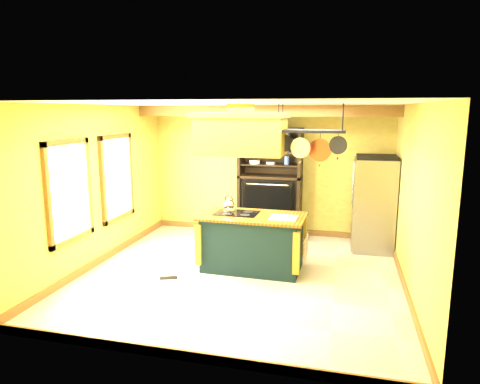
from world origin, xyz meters
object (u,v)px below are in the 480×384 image
at_px(refrigerator, 374,205).
at_px(hutch, 270,195).
at_px(pot_rack, 311,137).
at_px(kitchen_island, 252,242).
at_px(range_hood, 241,133).

xyz_separation_m(refrigerator, hutch, (-2.03, 0.36, 0.03)).
height_order(pot_rack, refrigerator, pot_rack).
distance_m(refrigerator, hutch, 2.07).
relative_size(kitchen_island, range_hood, 1.18).
height_order(range_hood, hutch, range_hood).
height_order(kitchen_island, hutch, hutch).
xyz_separation_m(kitchen_island, hutch, (-0.05, 1.95, 0.41)).
distance_m(kitchen_island, refrigerator, 2.57).
height_order(kitchen_island, range_hood, range_hood).
bearing_deg(pot_rack, range_hood, -179.85).
distance_m(pot_rack, refrigerator, 2.35).
bearing_deg(range_hood, pot_rack, 0.15).
bearing_deg(refrigerator, hutch, 169.87).
relative_size(refrigerator, hutch, 0.77).
bearing_deg(hutch, pot_rack, -63.86).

